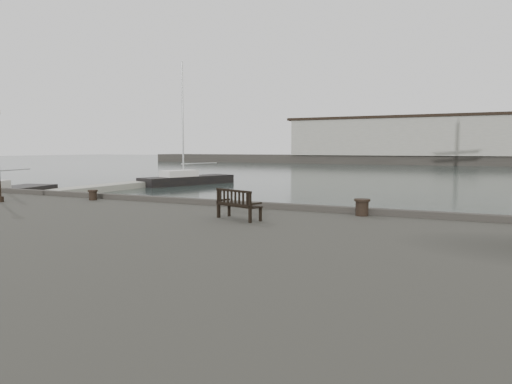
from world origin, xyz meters
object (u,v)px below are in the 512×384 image
bollard_right (362,207)px  bench (238,210)px  bollard_left (93,195)px  yacht_d (188,182)px

bollard_right → bench: bearing=-143.6°
bench → bollard_left: bench is taller
bench → bollard_left: size_ratio=3.83×
bench → bollard_right: bearing=56.9°
bollard_right → yacht_d: 32.91m
bench → bollard_right: (2.85, 2.10, -0.01)m
bench → yacht_d: (-19.23, 26.45, -1.58)m
bollard_left → bench: bearing=-14.7°
bollard_left → bollard_right: 9.85m
bench → bollard_left: bearing=-174.2°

